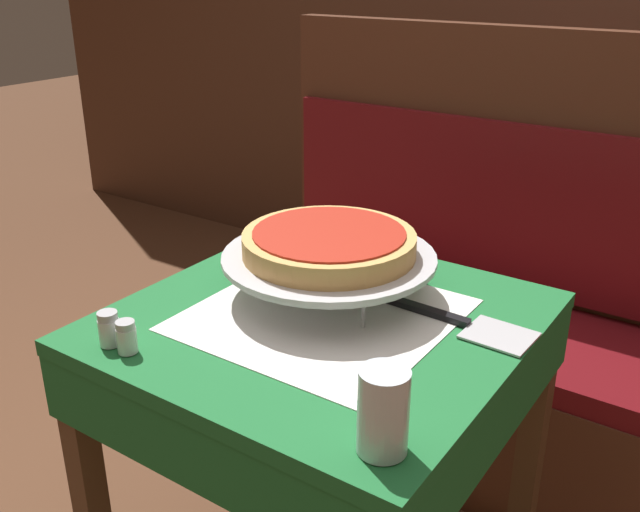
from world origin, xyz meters
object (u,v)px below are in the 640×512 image
at_px(booth_bench, 455,337).
at_px(pepper_shaker, 127,337).
at_px(dining_table_front, 323,364).
at_px(deep_dish_pizza, 329,243).
at_px(pizza_pan_stand, 329,259).
at_px(dining_table_rear, 560,185).
at_px(pizza_server, 463,323).
at_px(water_glass_near, 383,411).
at_px(condiment_caddy, 548,133).
at_px(salt_shaker, 109,329).

bearing_deg(booth_bench, pepper_shaker, -97.17).
bearing_deg(dining_table_front, deep_dish_pizza, 115.73).
bearing_deg(pizza_pan_stand, dining_table_front, -64.27).
relative_size(dining_table_rear, pizza_server, 2.67).
distance_m(pizza_pan_stand, water_glass_near, 0.47).
xyz_separation_m(dining_table_front, dining_table_rear, (0.01, 1.45, -0.02)).
relative_size(pizza_pan_stand, pizza_server, 1.41).
xyz_separation_m(booth_bench, water_glass_near, (0.34, -1.05, 0.49)).
bearing_deg(pepper_shaker, pizza_pan_stand, 66.61).
xyz_separation_m(deep_dish_pizza, pizza_server, (0.26, 0.04, -0.11)).
relative_size(pepper_shaker, condiment_caddy, 0.36).
height_order(dining_table_front, booth_bench, booth_bench).
distance_m(water_glass_near, salt_shaker, 0.52).
bearing_deg(dining_table_front, pepper_shaker, -123.13).
relative_size(pizza_server, water_glass_near, 2.37).
bearing_deg(water_glass_near, booth_bench, 107.83).
bearing_deg(condiment_caddy, water_glass_near, -78.57).
bearing_deg(pepper_shaker, booth_bench, 82.83).
bearing_deg(dining_table_front, condiment_caddy, 93.10).
height_order(pepper_shaker, condiment_caddy, condiment_caddy).
bearing_deg(condiment_caddy, dining_table_front, -86.90).
distance_m(booth_bench, salt_shaker, 1.18).
height_order(dining_table_rear, water_glass_near, water_glass_near).
xyz_separation_m(dining_table_front, condiment_caddy, (-0.08, 1.53, 0.14)).
bearing_deg(salt_shaker, condiment_caddy, 85.26).
relative_size(pizza_pan_stand, condiment_caddy, 2.60).
height_order(water_glass_near, condiment_caddy, condiment_caddy).
xyz_separation_m(pizza_pan_stand, pepper_shaker, (-0.16, -0.36, -0.05)).
relative_size(dining_table_front, water_glass_near, 6.38).
xyz_separation_m(dining_table_front, pizza_pan_stand, (-0.03, 0.07, 0.18)).
distance_m(pizza_pan_stand, deep_dish_pizza, 0.03).
height_order(dining_table_rear, pizza_pan_stand, pizza_pan_stand).
bearing_deg(booth_bench, salt_shaker, -99.41).
bearing_deg(deep_dish_pizza, dining_table_front, -64.27).
bearing_deg(pepper_shaker, pizza_server, 43.54).
height_order(deep_dish_pizza, pizza_server, deep_dish_pizza).
relative_size(dining_table_front, pizza_pan_stand, 1.90).
xyz_separation_m(deep_dish_pizza, pepper_shaker, (-0.16, -0.36, -0.08)).
distance_m(deep_dish_pizza, pepper_shaker, 0.40).
height_order(booth_bench, water_glass_near, booth_bench).
bearing_deg(booth_bench, dining_table_front, -85.83).
height_order(pizza_pan_stand, pizza_server, pizza_pan_stand).
bearing_deg(salt_shaker, pepper_shaker, 0.00).
distance_m(pizza_server, water_glass_near, 0.39).
xyz_separation_m(pepper_shaker, condiment_caddy, (0.11, 1.82, 0.00)).
xyz_separation_m(pizza_pan_stand, water_glass_near, (0.32, -0.35, -0.02)).
xyz_separation_m(dining_table_rear, water_glass_near, (0.28, -1.72, 0.18)).
bearing_deg(salt_shaker, water_glass_near, 1.78).
relative_size(pizza_pan_stand, pepper_shaker, 7.21).
distance_m(deep_dish_pizza, salt_shaker, 0.42).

